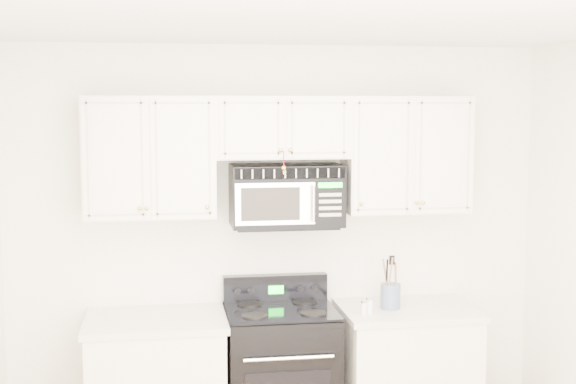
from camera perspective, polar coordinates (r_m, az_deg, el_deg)
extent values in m
cube|color=silver|center=(3.52, 3.38, 12.43)|extent=(3.50, 3.50, 0.01)
cube|color=#FBEECE|center=(5.31, -0.76, -3.71)|extent=(3.50, 0.01, 2.60)
cube|color=beige|center=(5.04, -9.39, -9.01)|extent=(0.86, 0.65, 0.04)
cube|color=silver|center=(5.40, 8.40, -13.04)|extent=(0.82, 0.63, 0.88)
cube|color=beige|center=(5.27, 8.49, -8.31)|extent=(0.86, 0.65, 0.04)
cube|color=black|center=(5.24, -0.51, -13.36)|extent=(0.69, 0.59, 0.92)
cylinder|color=silver|center=(4.85, 0.06, -11.74)|extent=(0.54, 0.02, 0.02)
cube|color=black|center=(5.10, -0.52, -8.44)|extent=(0.69, 0.59, 0.02)
cube|color=black|center=(5.32, -0.92, -6.86)|extent=(0.69, 0.08, 0.18)
cube|color=#0BEF22|center=(5.28, -0.86, -6.97)|extent=(0.10, 0.00, 0.05)
cube|color=silver|center=(5.02, -9.81, 2.47)|extent=(0.80, 0.33, 0.75)
cube|color=silver|center=(5.26, 8.38, 2.66)|extent=(0.80, 0.33, 0.75)
cube|color=silver|center=(5.07, -0.51, 4.63)|extent=(0.84, 0.33, 0.39)
sphere|color=gold|center=(4.86, -10.01, -1.16)|extent=(0.03, 0.03, 0.03)
sphere|color=gold|center=(4.87, -5.77, -1.08)|extent=(0.03, 0.03, 0.03)
sphere|color=gold|center=(5.01, 5.25, -0.86)|extent=(0.03, 0.03, 0.03)
sphere|color=gold|center=(5.11, 9.17, -0.77)|extent=(0.03, 0.03, 0.03)
sphere|color=gold|center=(4.88, -0.53, 2.98)|extent=(0.03, 0.03, 0.03)
sphere|color=gold|center=(4.89, 0.17, 2.99)|extent=(0.03, 0.03, 0.03)
cylinder|color=red|center=(4.89, -0.31, 2.37)|extent=(0.01, 0.00, 0.10)
sphere|color=gold|center=(4.89, -0.31, 1.71)|extent=(0.03, 0.03, 0.03)
cube|color=black|center=(5.09, -0.13, -0.22)|extent=(0.70, 0.35, 0.39)
cube|color=#BAB39E|center=(4.91, 0.18, 1.33)|extent=(0.68, 0.01, 0.07)
cube|color=silver|center=(4.90, -0.91, -0.85)|extent=(0.49, 0.01, 0.26)
cube|color=black|center=(4.89, -1.25, -0.87)|extent=(0.36, 0.01, 0.20)
cube|color=black|center=(4.96, 3.01, -0.77)|extent=(0.19, 0.01, 0.26)
cube|color=#0BEF22|center=(4.94, 3.03, 0.50)|extent=(0.15, 0.00, 0.03)
cylinder|color=silver|center=(4.91, 1.83, -0.85)|extent=(0.02, 0.02, 0.22)
cylinder|color=slate|center=(5.20, 7.29, -7.35)|extent=(0.13, 0.13, 0.16)
cylinder|color=brown|center=(5.19, 7.68, -6.49)|extent=(0.01, 0.01, 0.28)
cylinder|color=black|center=(5.20, 7.02, -6.33)|extent=(0.01, 0.01, 0.30)
cylinder|color=brown|center=(5.14, 7.22, -6.36)|extent=(0.01, 0.01, 0.32)
cylinder|color=black|center=(5.19, 7.68, -6.49)|extent=(0.01, 0.01, 0.28)
cylinder|color=brown|center=(5.20, 7.02, -6.34)|extent=(0.01, 0.01, 0.30)
cylinder|color=silver|center=(5.04, 5.42, -8.26)|extent=(0.04, 0.04, 0.07)
cylinder|color=silver|center=(5.03, 5.43, -7.77)|extent=(0.04, 0.04, 0.01)
cylinder|color=silver|center=(5.07, 5.82, -8.13)|extent=(0.04, 0.04, 0.09)
cylinder|color=silver|center=(5.05, 5.83, -7.56)|extent=(0.04, 0.04, 0.02)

